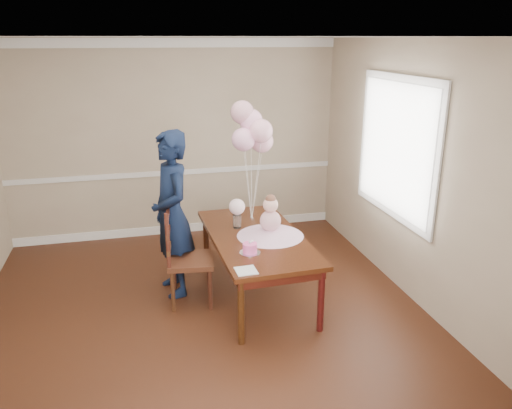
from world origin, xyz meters
The scene contains 49 objects.
floor centered at (0.00, 0.00, 0.00)m, with size 4.50×5.00×0.00m, color black.
ceiling centered at (0.00, 0.00, 2.70)m, with size 4.50×5.00×0.02m, color white.
wall_back centered at (0.00, 2.50, 1.35)m, with size 4.50×0.02×2.70m, color tan.
wall_front centered at (0.00, -2.50, 1.35)m, with size 4.50×0.02×2.70m, color tan.
wall_right centered at (2.25, 0.00, 1.35)m, with size 0.02×5.00×2.70m, color tan.
chair_rail_trim centered at (0.00, 2.49, 0.90)m, with size 4.50×0.02×0.07m, color silver.
crown_molding centered at (0.00, 2.49, 2.63)m, with size 4.50×0.02×0.12m, color silver.
baseboard_trim centered at (0.00, 2.49, 0.06)m, with size 4.50×0.02×0.12m, color white.
window_frame centered at (2.23, 0.50, 1.55)m, with size 0.02×1.66×1.56m, color silver.
window_blinds centered at (2.21, 0.50, 1.55)m, with size 0.01×1.50×1.40m, color silver.
dining_table_top centered at (0.63, 0.43, 0.68)m, with size 0.93×1.87×0.05m, color black.
table_apron centered at (0.63, 0.43, 0.61)m, with size 0.84×1.77×0.09m, color black.
table_leg_fl centered at (0.27, -0.44, 0.33)m, with size 0.07×0.07×0.65m, color black.
table_leg_fr centered at (1.06, -0.41, 0.33)m, with size 0.07×0.07×0.65m, color black.
table_leg_bl centered at (0.21, 1.28, 0.33)m, with size 0.07×0.07×0.65m, color black.
table_leg_br centered at (0.99, 1.31, 0.33)m, with size 0.07×0.07×0.65m, color black.
baby_skirt centered at (0.78, 0.39, 0.75)m, with size 0.71×0.71×0.09m, color #E3A7CC.
baby_torso centered at (0.78, 0.39, 0.87)m, with size 0.22×0.22×0.22m, color pink.
baby_head centered at (0.78, 0.39, 1.05)m, with size 0.16×0.16×0.16m, color #FFC0AF.
baby_hair centered at (0.78, 0.39, 1.10)m, with size 0.11×0.11×0.11m, color brown.
cake_platter centered at (0.46, 0.01, 0.70)m, with size 0.21×0.21×0.01m, color #BCBDC1.
birthday_cake centered at (0.46, 0.01, 0.75)m, with size 0.14×0.14×0.09m, color #F64DA7.
cake_flower_a centered at (0.46, 0.01, 0.81)m, with size 0.03×0.03×0.03m, color silver.
cake_flower_b centered at (0.49, 0.03, 0.81)m, with size 0.03×0.03×0.03m, color white.
rose_vase_near centered at (0.48, 0.71, 0.77)m, with size 0.09×0.09×0.15m, color white.
roses_near centered at (0.48, 0.71, 0.94)m, with size 0.18×0.18×0.18m, color #FBD3D7.
napkin centered at (0.34, -0.37, 0.70)m, with size 0.19×0.19×0.01m, color silver.
balloon_weight centered at (0.71, 0.95, 0.71)m, with size 0.04×0.04×0.02m, color silver.
balloon_a centered at (0.61, 0.95, 1.63)m, with size 0.26×0.26×0.26m, color #F3ACD2.
balloon_b centered at (0.80, 0.91, 1.73)m, with size 0.26×0.26×0.26m, color #FFB4CD.
balloon_c centered at (0.72, 1.04, 1.82)m, with size 0.26×0.26×0.26m, color #FFB4DB.
balloon_d centered at (0.63, 1.06, 1.91)m, with size 0.26×0.26×0.26m, color #DA9AAB.
balloon_e centered at (0.84, 1.03, 1.59)m, with size 0.26×0.26×0.26m, color #F4ADC7.
balloon_ribbon_a centered at (0.66, 0.95, 1.10)m, with size 0.00×0.00×0.78m, color white.
balloon_ribbon_b centered at (0.75, 0.93, 1.15)m, with size 0.00×0.00×0.88m, color white.
balloon_ribbon_c centered at (0.72, 1.00, 1.19)m, with size 0.00×0.00×0.97m, color white.
balloon_ribbon_d centered at (0.67, 1.00, 1.24)m, with size 0.00×0.00×1.06m, color white.
balloon_ribbon_e centered at (0.78, 0.99, 1.08)m, with size 0.00×0.00×0.74m, color white.
dining_chair_seat centered at (-0.07, 0.45, 0.48)m, with size 0.46×0.46×0.05m, color #3E1D10.
chair_leg_fl centered at (-0.28, 0.29, 0.23)m, with size 0.04×0.04×0.45m, color #381D0F.
chair_leg_fr centered at (0.09, 0.24, 0.23)m, with size 0.04×0.04×0.45m, color #33160E.
chair_leg_bl centered at (-0.24, 0.66, 0.23)m, with size 0.04×0.04×0.45m, color #3D1B10.
chair_leg_br centered at (0.14, 0.62, 0.23)m, with size 0.04×0.04×0.45m, color black.
chair_back_post_l centered at (-0.30, 0.29, 0.78)m, with size 0.04×0.04×0.59m, color #37150F.
chair_back_post_r centered at (-0.26, 0.67, 0.78)m, with size 0.04×0.04×0.59m, color #37140F.
chair_slat_low centered at (-0.28, 0.48, 0.66)m, with size 0.03×0.42×0.05m, color #39200F.
chair_slat_mid centered at (-0.28, 0.48, 0.82)m, with size 0.03×0.42×0.05m, color #38190F.
chair_slat_top centered at (-0.28, 0.48, 0.99)m, with size 0.03×0.42×0.05m, color #34140E.
woman centered at (-0.22, 0.74, 0.90)m, with size 0.66×0.44×1.81m, color black.
Camera 1 is at (-0.55, -4.33, 2.70)m, focal length 35.00 mm.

